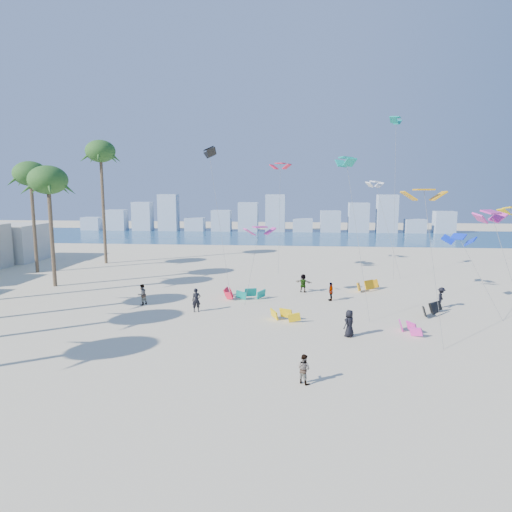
{
  "coord_description": "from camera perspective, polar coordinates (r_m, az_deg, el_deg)",
  "views": [
    {
      "loc": [
        6.28,
        -19.97,
        10.07
      ],
      "look_at": [
        3.0,
        16.0,
        4.5
      ],
      "focal_mm": 31.49,
      "sensor_mm": 36.0,
      "label": 1
    }
  ],
  "objects": [
    {
      "name": "ground",
      "position": [
        23.23,
        -11.54,
        -17.11
      ],
      "size": [
        220.0,
        220.0,
        0.0
      ],
      "primitive_type": "plane",
      "color": "beige",
      "rests_on": "ground"
    },
    {
      "name": "ocean",
      "position": [
        92.73,
        1.3,
        2.53
      ],
      "size": [
        220.0,
        220.0,
        0.0
      ],
      "primitive_type": "plane",
      "color": "navy",
      "rests_on": "ground"
    },
    {
      "name": "kitesurfer_near",
      "position": [
        36.93,
        -7.59,
        -5.59
      ],
      "size": [
        0.81,
        0.66,
        1.93
      ],
      "primitive_type": "imported",
      "rotation": [
        0.0,
        0.0,
        0.31
      ],
      "color": "black",
      "rests_on": "ground"
    },
    {
      "name": "kitesurfer_mid",
      "position": [
        24.0,
        6.08,
        -14.05
      ],
      "size": [
        0.96,
        0.94,
        1.56
      ],
      "primitive_type": "imported",
      "rotation": [
        0.0,
        0.0,
        2.47
      ],
      "color": "gray",
      "rests_on": "ground"
    },
    {
      "name": "kitesurfers_far",
      "position": [
        39.15,
        8.81,
        -4.9
      ],
      "size": [
        35.46,
        14.32,
        1.86
      ],
      "color": "black",
      "rests_on": "ground"
    },
    {
      "name": "grounded_kites",
      "position": [
        39.26,
        9.89,
        -5.57
      ],
      "size": [
        19.0,
        15.43,
        0.97
      ],
      "color": "red",
      "rests_on": "ground"
    },
    {
      "name": "flying_kites",
      "position": [
        44.1,
        12.12,
        9.9
      ],
      "size": [
        33.14,
        32.65,
        18.52
      ],
      "color": "#DF31A6",
      "rests_on": "ground"
    },
    {
      "name": "distant_skyline",
      "position": [
        102.48,
        1.02,
        4.86
      ],
      "size": [
        85.0,
        3.0,
        8.4
      ],
      "color": "#9EADBF",
      "rests_on": "ground"
    }
  ]
}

